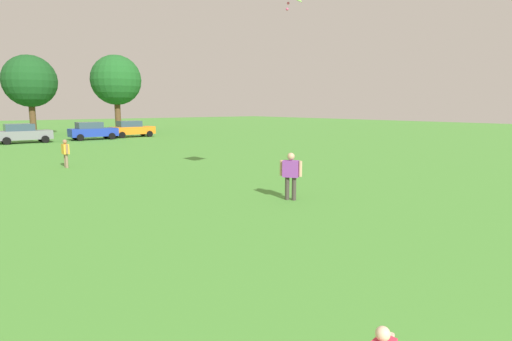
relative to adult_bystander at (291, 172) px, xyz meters
name	(u,v)px	position (x,y,z in m)	size (l,w,h in m)	color
ground_plane	(5,160)	(-6.31, 18.21, -0.96)	(160.00, 160.00, 0.00)	#4C9338
adult_bystander	(291,172)	(0.00, 0.00, 0.00)	(0.54, 0.66, 1.62)	#3F3833
bystander_near_trees	(65,151)	(-4.16, 12.71, -0.09)	(0.29, 0.70, 1.47)	#8C7259
parked_car_gray_2	(23,133)	(-3.41, 30.59, -0.11)	(4.30, 2.02, 1.68)	slate
parked_car_blue_3	(92,131)	(2.50, 30.79, -0.11)	(4.30, 2.02, 1.68)	#1E38AD
parked_car_orange_4	(132,129)	(6.78, 31.83, -0.11)	(4.30, 2.02, 1.68)	orange
tree_right	(30,81)	(-0.90, 40.47, 4.86)	(5.53, 5.53, 8.62)	brown
tree_far_right	(116,80)	(8.44, 40.49, 5.32)	(5.97, 5.97, 9.30)	brown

